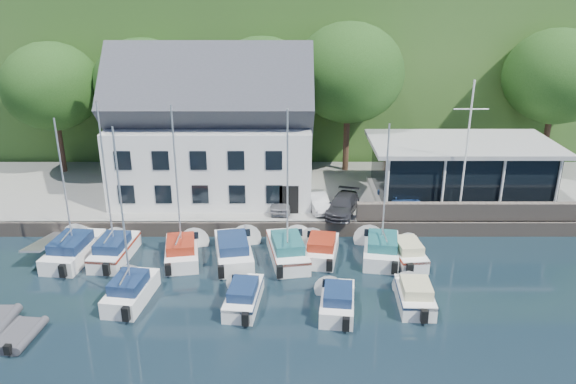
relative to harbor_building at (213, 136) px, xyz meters
name	(u,v)px	position (x,y,z in m)	size (l,w,h in m)	color
ground	(321,333)	(7.00, -16.50, -5.35)	(180.00, 180.00, 0.00)	black
quay	(308,194)	(7.00, 1.00, -4.85)	(60.00, 13.00, 1.00)	gray
quay_face	(312,229)	(7.00, -5.50, -4.85)	(60.00, 0.30, 1.00)	#61574E
hillside	(298,37)	(7.00, 45.50, 2.65)	(160.00, 75.00, 16.00)	#284E1D
harbor_building	(213,136)	(0.00, 0.00, 0.00)	(14.40, 8.20, 8.70)	white
club_pavilion	(460,169)	(18.00, -0.50, -2.30)	(13.20, 7.20, 4.10)	black
seawall	(492,211)	(19.00, -5.10, -3.75)	(18.00, 0.50, 1.20)	#61574E
gangway	(52,249)	(-9.50, -7.50, -5.35)	(1.20, 6.00, 1.40)	silver
car_silver	(281,201)	(4.95, -3.24, -3.75)	(1.41, 3.51, 1.20)	#ABABB0
car_white	(318,201)	(7.50, -3.26, -3.77)	(1.23, 3.53, 1.16)	silver
car_dgrey	(343,205)	(9.17, -3.98, -3.73)	(1.74, 4.28, 1.24)	#2C2C31
car_blue	(401,199)	(13.36, -2.97, -3.70)	(1.50, 3.80, 1.30)	#335A9C
flagpole	(466,151)	(16.97, -4.57, 0.25)	(2.21, 0.20, 9.20)	white
tree_0	(55,109)	(-13.26, 5.00, 0.93)	(7.72, 7.72, 10.55)	#183710
tree_1	(146,106)	(-6.12, 5.62, 1.04)	(7.89, 7.89, 10.78)	#183710
tree_2	(263,107)	(3.43, 4.81, 1.14)	(8.04, 8.04, 10.98)	#183710
tree_3	(348,99)	(10.25, 5.43, 1.67)	(8.81, 8.81, 12.03)	#183710
tree_5	(552,101)	(26.94, 5.80, 1.41)	(8.43, 8.43, 11.51)	#183710
boat_r1_0	(64,186)	(-7.64, -8.70, -0.63)	(2.29, 6.98, 9.44)	white
boat_r1_1	(107,188)	(-5.14, -8.75, -0.76)	(2.01, 6.27, 9.19)	white
boat_r1_2	(177,193)	(-1.03, -8.83, -0.99)	(2.11, 6.03, 8.72)	white
boat_r1_3	(233,248)	(2.11, -8.79, -4.58)	(2.23, 7.04, 1.54)	white
boat_r1_4	(287,187)	(5.40, -8.78, -0.64)	(2.17, 7.06, 9.43)	white
boat_r1_5	(321,247)	(7.47, -8.56, -4.64)	(2.01, 5.44, 1.42)	white
boat_r1_6	(385,187)	(11.13, -8.62, -0.70)	(2.24, 6.24, 9.29)	white
boat_r1_7	(407,250)	(12.62, -9.03, -4.64)	(1.75, 5.33, 1.41)	white
boat_r2_1	(123,219)	(-2.88, -13.54, -0.61)	(1.96, 5.66, 9.47)	white
boat_r2_2	(244,294)	(3.11, -13.95, -4.67)	(1.73, 5.52, 1.35)	white
boat_r2_3	(338,299)	(7.96, -14.50, -4.64)	(1.84, 5.25, 1.41)	white
boat_r2_4	(415,293)	(12.04, -13.95, -4.64)	(1.88, 4.95, 1.42)	white
dinghy_1	(18,334)	(-7.34, -17.00, -5.02)	(1.69, 2.82, 0.66)	#3C3C42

